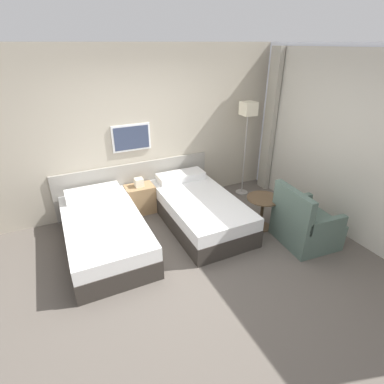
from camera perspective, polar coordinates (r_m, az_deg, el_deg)
ground_plane at (r=4.14m, az=0.86°, el=-14.00°), size 16.00×16.00×0.00m
wall_headboard at (r=5.20m, az=-9.23°, el=10.78°), size 10.00×0.10×2.70m
wall_window at (r=4.88m, az=28.91°, el=7.19°), size 0.21×4.48×2.70m
bed_near_door at (r=4.52m, az=-16.33°, el=-7.29°), size 1.05×1.97×0.61m
bed_near_window at (r=4.90m, az=1.32°, el=-3.26°), size 1.05×1.97×0.61m
nightstand at (r=5.28m, az=-9.81°, el=-1.22°), size 0.48×0.34×0.64m
floor_lamp at (r=5.57m, az=10.57°, el=13.79°), size 0.24×0.24×1.77m
side_table at (r=4.84m, az=13.29°, el=-2.69°), size 0.51×0.51×0.53m
armchair at (r=4.73m, az=20.63°, el=-5.97°), size 0.80×0.85×0.90m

